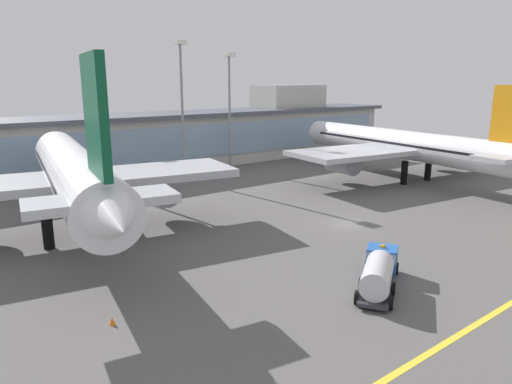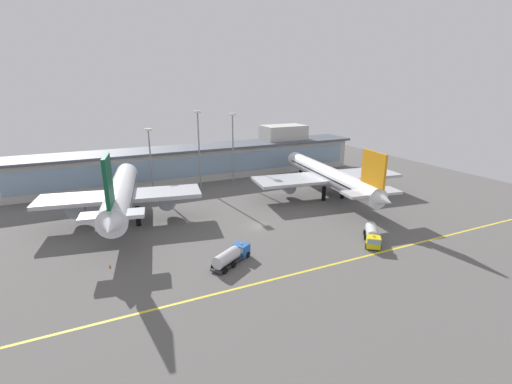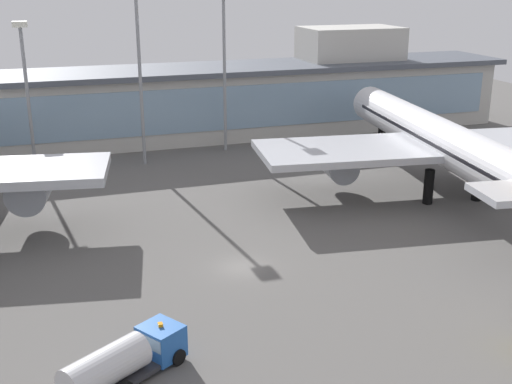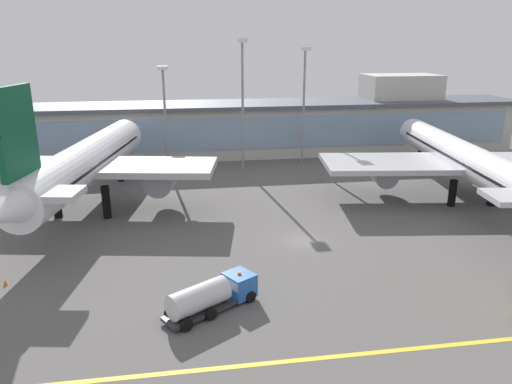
{
  "view_description": "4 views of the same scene",
  "coord_description": "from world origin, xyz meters",
  "views": [
    {
      "loc": [
        -42.36,
        -36.29,
        16.93
      ],
      "look_at": [
        -9.59,
        5.91,
        4.27
      ],
      "focal_mm": 32.85,
      "sensor_mm": 36.0,
      "label": 1
    },
    {
      "loc": [
        -32.75,
        -68.53,
        31.14
      ],
      "look_at": [
        2.04,
        5.38,
        6.4
      ],
      "focal_mm": 25.24,
      "sensor_mm": 36.0,
      "label": 2
    },
    {
      "loc": [
        -15.09,
        -49.63,
        24.36
      ],
      "look_at": [
        3.93,
        7.71,
        4.07
      ],
      "focal_mm": 45.67,
      "sensor_mm": 36.0,
      "label": 3
    },
    {
      "loc": [
        -13.84,
        -51.98,
        23.12
      ],
      "look_at": [
        -4.86,
        5.8,
        4.69
      ],
      "focal_mm": 33.69,
      "sensor_mm": 36.0,
      "label": 4
    }
  ],
  "objects": [
    {
      "name": "apron_light_mast_centre",
      "position": [
        9.63,
        38.98,
        14.61
      ],
      "size": [
        1.8,
        1.8,
        22.11
      ],
      "color": "gray",
      "rests_on": "ground"
    },
    {
      "name": "terminal_building",
      "position": [
        2.03,
        47.94,
        5.96
      ],
      "size": [
        117.62,
        14.0,
        16.08
      ],
      "color": "beige",
      "rests_on": "ground"
    },
    {
      "name": "airliner_near_right",
      "position": [
        28.02,
        12.27,
        5.99
      ],
      "size": [
        43.56,
        55.27,
        16.46
      ],
      "rotation": [
        0.0,
        0.0,
        1.44
      ],
      "color": "black",
      "rests_on": "ground"
    },
    {
      "name": "airliner_near_left",
      "position": [
        -27.29,
        15.41,
        6.95
      ],
      "size": [
        36.75,
        48.53,
        18.96
      ],
      "rotation": [
        0.0,
        0.0,
        1.39
      ],
      "color": "black",
      "rests_on": "ground"
    },
    {
      "name": "safety_cone",
      "position": [
        -31.87,
        -6.05,
        0.28
      ],
      "size": [
        0.44,
        0.44,
        0.55
      ],
      "primitive_type": "cone",
      "color": "orange",
      "rests_on": "ground"
    },
    {
      "name": "ground_plane",
      "position": [
        0.0,
        0.0,
        0.0
      ],
      "size": [
        180.0,
        180.0,
        0.0
      ],
      "primitive_type": "plane",
      "color": "#5B5956"
    },
    {
      "name": "baggage_tug_near",
      "position": [
        -11.71,
        -13.66,
        1.51
      ],
      "size": [
        8.92,
        6.94,
        2.9
      ],
      "rotation": [
        0.0,
        0.0,
        0.57
      ],
      "color": "black",
      "rests_on": "ground"
    },
    {
      "name": "apron_light_mast_east",
      "position": [
        -2.74,
        35.24,
        15.4
      ],
      "size": [
        1.8,
        1.8,
        23.53
      ],
      "color": "gray",
      "rests_on": "ground"
    },
    {
      "name": "apron_light_mast_west",
      "position": [
        -16.77,
        37.24,
        12.79
      ],
      "size": [
        1.8,
        1.8,
        18.88
      ],
      "color": "gray",
      "rests_on": "ground"
    }
  ]
}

